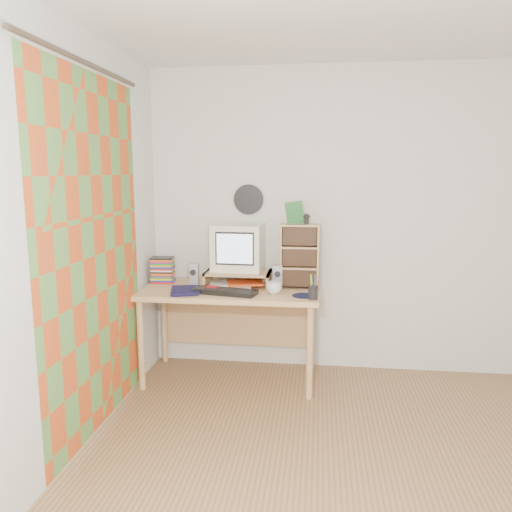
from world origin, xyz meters
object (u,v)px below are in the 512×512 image
(crt_monitor, at_px, (238,247))
(dvd_stack, at_px, (163,267))
(cd_rack, at_px, (300,256))
(desk, at_px, (231,303))
(keyboard, at_px, (225,292))
(mug, at_px, (274,288))
(diary, at_px, (171,289))

(crt_monitor, relative_size, dvd_stack, 1.54)
(dvd_stack, bearing_deg, cd_rack, -6.94)
(desk, relative_size, keyboard, 2.87)
(cd_rack, distance_m, mug, 0.36)
(dvd_stack, relative_size, diary, 0.97)
(desk, relative_size, cd_rack, 2.77)
(diary, bearing_deg, desk, 16.88)
(cd_rack, bearing_deg, mug, -127.74)
(crt_monitor, bearing_deg, keyboard, -96.28)
(dvd_stack, height_order, mug, dvd_stack)
(crt_monitor, height_order, cd_rack, cd_rack)
(keyboard, bearing_deg, diary, -166.72)
(desk, xyz_separation_m, keyboard, (-0.01, -0.24, 0.15))
(mug, bearing_deg, crt_monitor, 139.40)
(dvd_stack, xyz_separation_m, mug, (0.95, -0.27, -0.08))
(keyboard, relative_size, diary, 1.86)
(keyboard, height_order, cd_rack, cd_rack)
(diary, bearing_deg, dvd_stack, 103.01)
(keyboard, distance_m, dvd_stack, 0.67)
(keyboard, height_order, diary, diary)
(keyboard, bearing_deg, cd_rack, 38.34)
(crt_monitor, distance_m, dvd_stack, 0.66)
(keyboard, bearing_deg, crt_monitor, 92.60)
(desk, xyz_separation_m, mug, (0.36, -0.19, 0.18))
(dvd_stack, relative_size, mug, 2.23)
(cd_rack, bearing_deg, crt_monitor, 174.89)
(desk, distance_m, dvd_stack, 0.65)
(desk, distance_m, cd_rack, 0.67)
(dvd_stack, distance_m, diary, 0.39)
(keyboard, distance_m, mug, 0.37)
(desk, bearing_deg, keyboard, -91.97)
(mug, bearing_deg, dvd_stack, 164.26)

